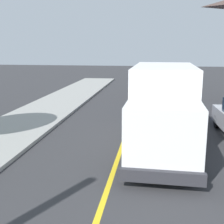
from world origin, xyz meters
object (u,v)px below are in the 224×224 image
parked_car_near (173,101)px  parked_car_far (168,78)px  parked_car_furthest (161,73)px  parked_car_mid (162,87)px  box_truck (163,104)px

parked_car_near → parked_car_far: same height
parked_car_far → parked_car_furthest: size_ratio=0.99×
parked_car_mid → parked_car_near: bearing=-84.9°
parked_car_near → parked_car_mid: 5.96m
parked_car_near → parked_car_far: size_ratio=1.00×
box_truck → parked_car_furthest: box_truck is taller
box_truck → parked_car_near: bearing=83.1°
parked_car_near → parked_car_furthest: (-0.36, 18.60, 0.00)m
parked_car_near → parked_car_mid: same height
parked_car_near → parked_car_far: bearing=89.3°
box_truck → parked_car_furthest: bearing=89.1°
parked_car_near → parked_car_furthest: size_ratio=1.00×
box_truck → parked_car_near: box_truck is taller
box_truck → parked_car_mid: box_truck is taller
parked_car_far → parked_car_furthest: 5.87m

